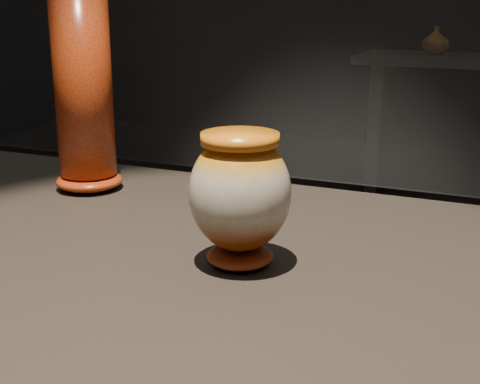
# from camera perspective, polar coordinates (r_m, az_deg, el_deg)

# --- Properties ---
(main_vase) EXTENTS (0.16, 0.16, 0.18)m
(main_vase) POSITION_cam_1_polar(r_m,az_deg,el_deg) (0.88, 0.00, -0.21)
(main_vase) COLOR #6B2709
(main_vase) RESTS_ON display_plinth
(tall_vase) EXTENTS (0.13, 0.13, 0.39)m
(tall_vase) POSITION_cam_1_polar(r_m,az_deg,el_deg) (1.26, -13.22, 8.68)
(tall_vase) COLOR #D7560E
(tall_vase) RESTS_ON display_plinth
(back_vase_left) EXTENTS (0.16, 0.16, 0.17)m
(back_vase_left) POSITION_cam_1_polar(r_m,az_deg,el_deg) (4.37, 16.34, 12.30)
(back_vase_left) COLOR #936015
(back_vase_left) RESTS_ON back_shelf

